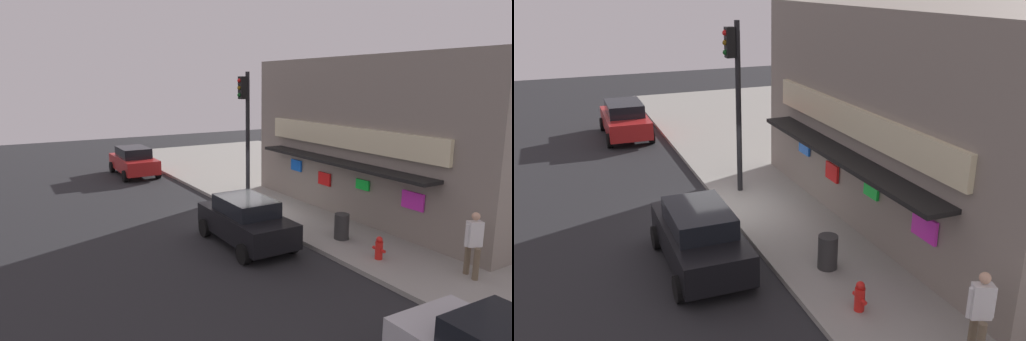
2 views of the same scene
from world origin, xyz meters
The scene contains 9 objects.
ground_plane centered at (0.00, 0.00, 0.00)m, with size 57.58×57.58×0.00m, color #232326.
sidewalk centered at (0.00, 6.10, 0.07)m, with size 38.39×12.19×0.15m, color gray.
corner_building centered at (2.51, 7.21, 3.25)m, with size 12.40×9.26×6.22m.
traffic_light centered at (-1.47, 0.88, 3.76)m, with size 0.32×0.58×5.68m.
fire_hydrant centered at (6.40, 1.03, 0.49)m, with size 0.47×0.23×0.71m.
trash_can centered at (4.46, 1.26, 0.58)m, with size 0.50×0.50×0.88m, color #2D2D2D.
pedestrian centered at (8.60, 2.27, 1.15)m, with size 0.58×0.53×1.84m.
parked_car_red centered at (-10.39, -1.62, 0.85)m, with size 4.42×2.11×1.66m.
parked_car_black centered at (2.92, -1.61, 0.84)m, with size 4.09×1.99×1.63m.
Camera 2 is at (15.27, -4.67, 7.03)m, focal length 38.41 mm.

